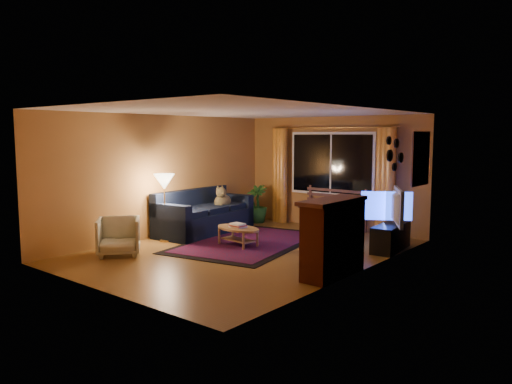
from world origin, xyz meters
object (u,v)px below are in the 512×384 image
Objects in this scene: coffee_table at (238,237)px; tv_console at (391,237)px; armchair at (119,234)px; sofa at (205,212)px; bench at (332,219)px; floor_lamp at (165,208)px.

tv_console is at bearing 32.31° from coffee_table.
tv_console is (3.53, 3.36, -0.13)m from armchair.
sofa is at bearing 45.35° from armchair.
bench is 2.15× the size of armchair.
coffee_table is at bearing -24.89° from sofa.
armchair reaches higher than bench.
bench is 2.08m from tv_console.
armchair is at bearing -88.97° from sofa.
armchair is 0.74× the size of coffee_table.
coffee_table is (1.37, 0.61, -0.48)m from floor_lamp.
sofa is at bearing 160.03° from coffee_table.
bench is 2.58m from coffee_table.
bench is 1.19× the size of floor_lamp.
bench is at bearing 17.99° from armchair.
bench is 4.70m from armchair.
armchair is 0.55× the size of floor_lamp.
floor_lamp reaches higher than bench.
armchair is (-1.71, -4.37, 0.13)m from bench.
coffee_table is at bearing 7.50° from armchair.
floor_lamp is at bearing 49.56° from armchair.
tv_console is at bearing -7.07° from armchair.
floor_lamp is (-0.22, 1.24, 0.30)m from armchair.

